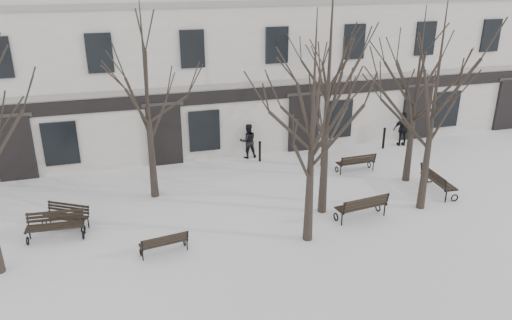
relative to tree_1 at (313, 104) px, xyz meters
name	(u,v)px	position (x,y,z in m)	size (l,w,h in m)	color
ground	(292,234)	(-0.40, 0.49, -4.87)	(100.00, 100.00, 0.00)	white
building	(213,31)	(-0.40, 13.44, 0.65)	(40.40, 10.20, 11.40)	silver
tree_1	(313,104)	(0.00, 0.00, 0.00)	(5.45, 5.45, 7.78)	black
tree_2	(329,79)	(1.31, 1.80, 0.35)	(5.84, 5.84, 8.35)	black
tree_3	(437,83)	(5.17, 1.01, 0.14)	(5.60, 5.60, 8.01)	black
tree_4	(145,78)	(-4.78, 5.00, 0.09)	(5.55, 5.55, 7.93)	black
tree_5	(330,52)	(3.27, 6.13, 0.51)	(6.02, 6.02, 8.60)	black
tree_6	(418,76)	(6.09, 3.53, -0.19)	(5.24, 5.24, 7.48)	black
bench_0	(55,225)	(-8.41, 2.52, -4.34)	(1.97, 0.84, 0.97)	black
bench_1	(164,242)	(-4.90, 0.44, -4.43)	(1.64, 0.81, 0.80)	black
bench_2	(362,206)	(2.50, 0.81, -4.32)	(2.08, 0.98, 1.01)	black
bench_3	(66,215)	(-8.11, 3.29, -4.40)	(1.75, 1.39, 0.86)	black
bench_4	(356,162)	(4.38, 5.02, -4.38)	(1.81, 0.72, 0.90)	black
bench_5	(437,180)	(6.61, 2.07, -4.32)	(0.88, 2.05, 1.01)	black
bollard_a	(260,150)	(0.51, 7.53, -4.31)	(0.13, 0.13, 1.04)	black
bollard_b	(384,137)	(7.18, 7.45, -4.26)	(0.15, 0.15, 1.14)	black
pedestrian_b	(248,157)	(0.10, 8.18, -4.87)	(0.84, 0.65, 1.72)	black
pedestrian_c	(401,145)	(8.36, 7.60, -4.87)	(1.07, 0.44, 1.82)	black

